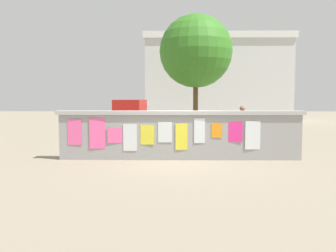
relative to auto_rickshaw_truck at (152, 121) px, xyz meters
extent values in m
plane|color=gray|center=(1.15, 3.52, -0.90)|extent=(60.00, 60.00, 0.00)
cube|color=#969696|center=(1.15, -4.48, -0.19)|extent=(7.56, 0.30, 1.42)
cube|color=#A7A7A7|center=(1.15, -4.48, 0.58)|extent=(7.76, 0.42, 0.12)
cube|color=#F9599E|center=(-2.13, -4.64, -0.02)|extent=(0.45, 0.02, 0.80)
cube|color=#F9599E|center=(-1.43, -4.64, -0.06)|extent=(0.49, 0.03, 0.95)
cube|color=#F9599E|center=(-0.88, -4.64, -0.12)|extent=(0.46, 0.04, 0.47)
cube|color=silver|center=(-0.41, -4.64, -0.19)|extent=(0.42, 0.02, 0.84)
cube|color=yellow|center=(0.13, -4.64, -0.10)|extent=(0.43, 0.03, 0.61)
cube|color=silver|center=(0.68, -4.64, -0.02)|extent=(0.43, 0.02, 0.63)
cube|color=yellow|center=(1.19, -4.64, -0.16)|extent=(0.37, 0.03, 0.82)
cube|color=silver|center=(1.75, -4.64, 0.03)|extent=(0.33, 0.02, 0.77)
cube|color=orange|center=(2.29, -4.64, 0.04)|extent=(0.33, 0.02, 0.45)
cube|color=#F42D8C|center=(2.86, -4.64, -0.01)|extent=(0.43, 0.03, 0.62)
cube|color=silver|center=(3.40, -4.64, -0.11)|extent=(0.47, 0.04, 0.88)
cylinder|color=black|center=(-1.18, -0.48, -0.55)|extent=(0.72, 0.30, 0.70)
cylinder|color=black|center=(-0.98, 0.80, -0.55)|extent=(0.72, 0.30, 0.70)
cylinder|color=black|center=(1.30, -0.85, -0.55)|extent=(0.72, 0.30, 0.70)
cylinder|color=black|center=(1.49, 0.43, -0.55)|extent=(0.72, 0.30, 0.70)
cube|color=red|center=(-0.98, 0.15, 0.20)|extent=(1.41, 1.66, 1.50)
cube|color=brown|center=(0.80, -0.12, -0.10)|extent=(2.60, 1.84, 0.90)
cylinder|color=black|center=(3.54, -2.42, -0.60)|extent=(0.61, 0.14, 0.60)
cylinder|color=black|center=(2.25, -2.50, -0.60)|extent=(0.61, 0.16, 0.60)
cube|color=gold|center=(2.90, -2.46, -0.32)|extent=(1.01, 0.30, 0.32)
cube|color=black|center=(2.70, -2.47, -0.14)|extent=(0.57, 0.25, 0.10)
cube|color=#262626|center=(3.45, -2.43, -0.05)|extent=(0.07, 0.56, 0.03)
cylinder|color=black|center=(1.61, -3.55, -0.57)|extent=(0.65, 0.18, 0.66)
cylinder|color=black|center=(0.59, -3.33, -0.57)|extent=(0.65, 0.18, 0.66)
cube|color=red|center=(1.10, -3.44, -0.39)|extent=(0.94, 0.24, 0.06)
cylinder|color=red|center=(0.95, -3.41, -0.17)|extent=(0.04, 0.04, 0.40)
cube|color=black|center=(0.95, -3.41, 0.03)|extent=(0.21, 0.12, 0.05)
cube|color=black|center=(1.57, -3.54, -0.02)|extent=(0.13, 0.44, 0.03)
cylinder|color=#D83F72|center=(3.68, -1.28, -0.50)|extent=(0.12, 0.12, 0.80)
cylinder|color=#D83F72|center=(3.79, -1.14, -0.50)|extent=(0.12, 0.12, 0.80)
cylinder|color=#D83F72|center=(3.73, -1.21, 0.20)|extent=(0.48, 0.48, 0.60)
sphere|color=#8C664C|center=(3.73, -1.21, 0.61)|extent=(0.22, 0.22, 0.22)
cylinder|color=brown|center=(2.23, 5.02, 0.67)|extent=(0.28, 0.28, 3.13)
sphere|color=#347720|center=(2.23, 5.02, 3.70)|extent=(4.18, 4.18, 4.18)
cube|color=silver|center=(4.48, 14.28, 2.33)|extent=(11.43, 5.19, 6.45)
cube|color=silver|center=(4.48, 14.28, 5.80)|extent=(11.73, 5.49, 0.50)
camera|label=1|loc=(0.94, -15.54, 1.06)|focal=37.81mm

